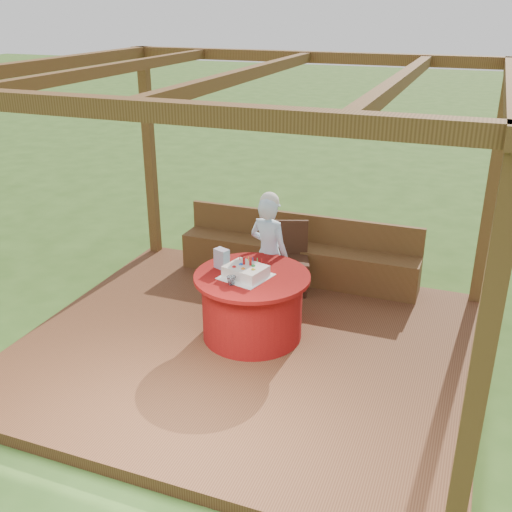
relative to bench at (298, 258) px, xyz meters
The scene contains 10 objects.
ground 1.76m from the bench, 90.00° to the right, with size 60.00×60.00×0.00m, color #2F521B.
deck 1.75m from the bench, 90.00° to the right, with size 4.50×4.00×0.12m, color brown.
pergola 2.65m from the bench, 90.00° to the right, with size 4.50×4.00×2.72m.
bench is the anchor object (origin of this frame).
table 1.54m from the bench, 90.63° to the right, with size 1.18×1.18×0.70m.
chair 0.40m from the bench, 86.55° to the right, with size 0.52×0.52×0.85m.
elderly_woman 0.99m from the bench, 94.24° to the right, with size 0.55×0.44×1.37m.
birthday_cake 1.67m from the bench, 92.13° to the right, with size 0.54×0.54×0.19m.
gift_bag 1.62m from the bench, 103.97° to the right, with size 0.15×0.09×0.21m, color #D288B9.
drinking_glass 1.88m from the bench, 93.92° to the right, with size 0.09×0.09×0.08m, color white.
Camera 1 is at (1.97, -4.91, 3.35)m, focal length 42.00 mm.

